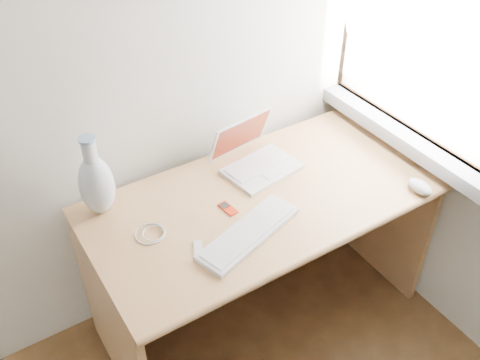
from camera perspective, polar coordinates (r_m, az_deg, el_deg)
window at (r=2.16m, az=19.63°, el=15.45°), size 0.11×0.99×1.10m
desk at (r=2.25m, az=1.20°, el=-4.56°), size 1.36×0.68×0.72m
laptop at (r=2.18m, az=1.79°, el=2.55°), size 0.32×0.28×0.20m
external_keyboard at (r=1.89m, az=0.94°, el=-5.68°), size 0.45×0.25×0.02m
mouse at (r=2.18m, az=18.65°, el=-0.67°), size 0.07×0.11×0.04m
ipod at (r=2.00m, az=-1.31°, el=-3.06°), size 0.05×0.09×0.01m
cable_coil at (r=1.93m, az=-9.56°, el=-5.67°), size 0.11×0.11×0.01m
remote at (r=1.85m, az=-4.49°, el=-7.34°), size 0.06×0.08×0.01m
vase at (r=1.97m, az=-15.08°, el=-0.32°), size 0.13×0.13×0.33m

